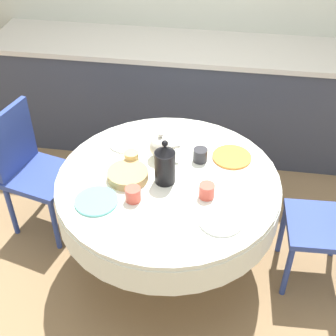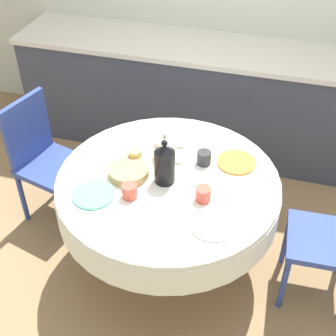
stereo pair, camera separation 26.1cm
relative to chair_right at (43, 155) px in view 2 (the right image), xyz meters
name	(u,v)px [view 2 (the right image)]	position (x,y,z in m)	size (l,w,h in m)	color
ground_plane	(168,261)	(0.96, -0.24, -0.51)	(12.00, 12.00, 0.00)	#8E704C
kitchen_counter	(214,99)	(0.96, 1.14, -0.05)	(3.24, 0.64, 0.91)	#383D4C
dining_table	(168,195)	(0.96, -0.24, 0.09)	(1.29, 1.29, 0.72)	brown
chair_right	(43,155)	(0.00, 0.00, 0.00)	(0.49, 0.49, 0.91)	#2D428E
plate_near_left	(93,195)	(0.61, -0.49, 0.22)	(0.23, 0.23, 0.01)	#60BCB7
cup_near_left	(129,191)	(0.80, -0.45, 0.25)	(0.08, 0.08, 0.08)	#CC4C3D
plate_near_right	(212,225)	(1.28, -0.54, 0.22)	(0.23, 0.23, 0.01)	white
cup_near_right	(203,194)	(1.19, -0.36, 0.25)	(0.08, 0.08, 0.08)	#CC4C3D
plate_far_left	(135,139)	(0.65, 0.06, 0.22)	(0.23, 0.23, 0.01)	white
cup_far_left	(135,155)	(0.72, -0.14, 0.25)	(0.08, 0.08, 0.08)	#DBB766
plate_far_right	(236,162)	(1.31, 0.01, 0.22)	(0.23, 0.23, 0.01)	orange
cup_far_right	(204,158)	(1.12, -0.05, 0.25)	(0.08, 0.08, 0.08)	#28282D
coffee_carafe	(165,164)	(0.94, -0.26, 0.33)	(0.12, 0.12, 0.28)	black
teapot	(165,146)	(0.89, -0.05, 0.29)	(0.19, 0.14, 0.18)	silver
bread_basket	(129,172)	(0.73, -0.28, 0.24)	(0.23, 0.23, 0.05)	tan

